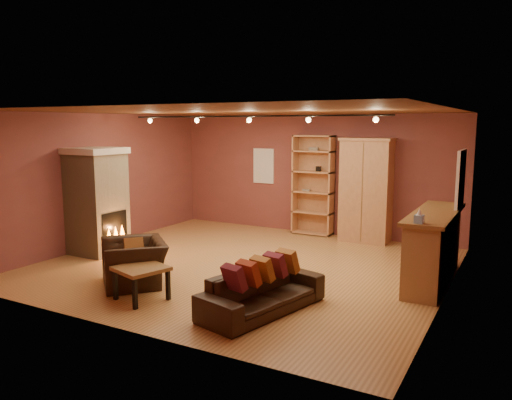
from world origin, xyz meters
The scene contains 16 objects.
floor centered at (0.00, 0.00, 0.00)m, with size 7.00×7.00×0.00m, color #A6703B.
ceiling centered at (0.00, 0.00, 2.80)m, with size 7.00×7.00×0.00m, color brown.
back_wall centered at (0.00, 3.25, 1.40)m, with size 7.00×0.02×2.80m, color brown.
left_wall centered at (-3.50, 0.00, 1.40)m, with size 0.02×6.50×2.80m, color brown.
right_wall centered at (3.50, 0.00, 1.40)m, with size 0.02×6.50×2.80m, color brown.
fireplace centered at (-3.04, -0.60, 1.06)m, with size 1.01×0.98×2.12m.
back_window centered at (-1.30, 3.23, 1.55)m, with size 0.56×0.04×0.86m, color white.
bookcase centered at (0.09, 3.13, 1.18)m, with size 0.95×0.37×2.33m.
armoire centered at (1.38, 2.96, 1.15)m, with size 1.12×0.64×2.29m.
bar_counter centered at (3.20, 0.65, 0.60)m, with size 0.65×2.46×1.17m.
tissue_box centered at (3.15, -0.44, 1.26)m, with size 0.13×0.13×0.22m.
right_window centered at (3.47, 1.40, 1.65)m, with size 0.05×0.90×1.00m, color white.
loveseat centered at (1.36, -1.84, 0.39)m, with size 1.01×2.01×0.79m.
armchair centered at (-1.03, -1.78, 0.48)m, with size 1.30×1.27×0.96m.
coffee_table centered at (-0.43, -2.29, 0.43)m, with size 0.83×0.83×0.50m.
track_rail centered at (0.00, 0.20, 2.69)m, with size 5.20×0.09×0.13m.
Camera 1 is at (4.46, -7.70, 2.58)m, focal length 35.00 mm.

